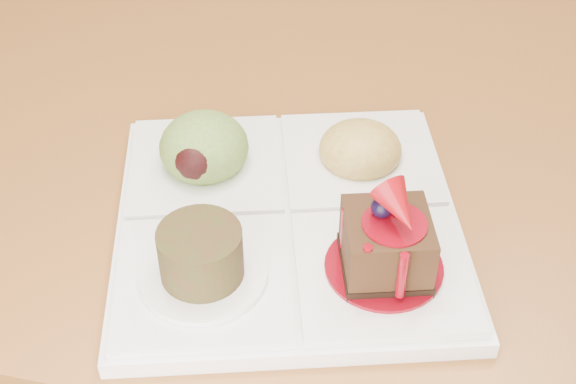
# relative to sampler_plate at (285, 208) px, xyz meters

# --- Properties ---
(ground) EXTENTS (6.00, 6.00, 0.00)m
(ground) POSITION_rel_sampler_plate_xyz_m (0.03, 0.75, -0.77)
(ground) COLOR #4F3216
(sampler_plate) EXTENTS (0.28, 0.28, 0.09)m
(sampler_plate) POSITION_rel_sampler_plate_xyz_m (0.00, 0.00, 0.00)
(sampler_plate) COLOR white
(sampler_plate) RESTS_ON dining_table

